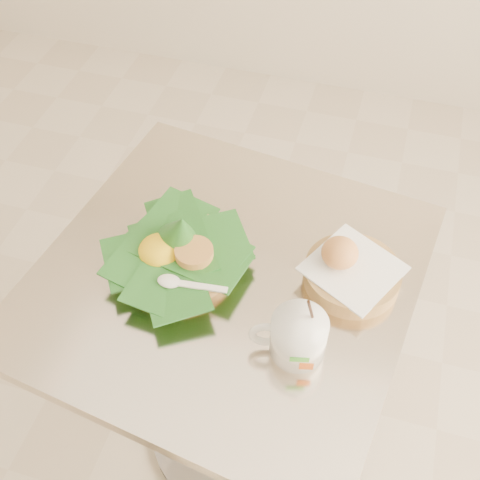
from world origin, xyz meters
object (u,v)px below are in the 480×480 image
(cafe_table, at_px, (228,334))
(coffee_mug, at_px, (297,336))
(rice_basket, at_px, (177,250))
(bread_basket, at_px, (350,271))

(cafe_table, xyz_separation_m, coffee_mug, (0.17, -0.13, 0.27))
(cafe_table, bearing_deg, rice_basket, -179.88)
(bread_basket, height_order, coffee_mug, coffee_mug)
(cafe_table, xyz_separation_m, bread_basket, (0.23, 0.05, 0.25))
(cafe_table, distance_m, coffee_mug, 0.34)
(bread_basket, distance_m, coffee_mug, 0.19)
(bread_basket, xyz_separation_m, coffee_mug, (-0.06, -0.18, 0.02))
(cafe_table, relative_size, rice_basket, 2.89)
(cafe_table, distance_m, bread_basket, 0.34)
(cafe_table, distance_m, rice_basket, 0.28)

